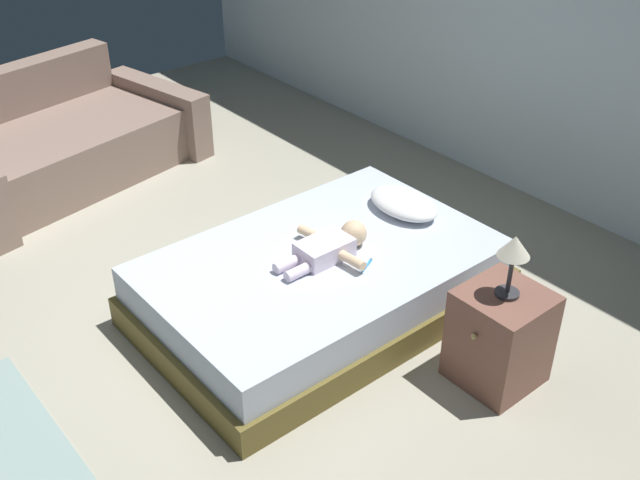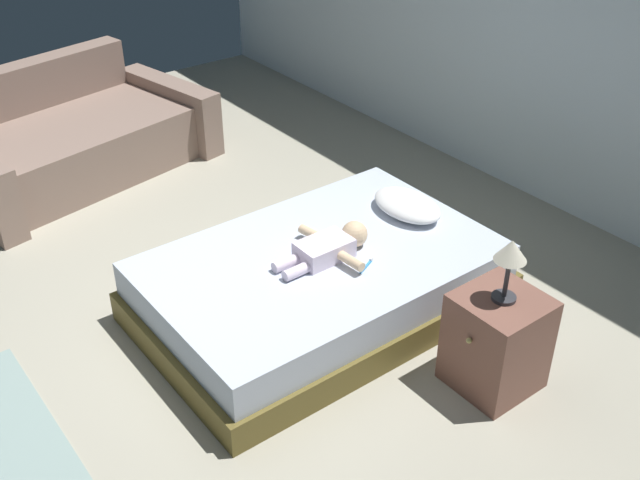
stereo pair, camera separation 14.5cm
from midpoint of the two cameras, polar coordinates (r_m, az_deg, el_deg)
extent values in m
plane|color=#A8A38F|center=(4.49, -9.28, -7.10)|extent=(8.00, 8.00, 0.00)
cube|color=silver|center=(5.69, 17.69, 15.80)|extent=(8.00, 0.12, 2.67)
cube|color=brown|center=(4.57, 0.91, -4.30)|extent=(1.35, 2.08, 0.19)
cube|color=silver|center=(4.45, 0.93, -2.24)|extent=(1.30, 2.00, 0.21)
ellipsoid|color=white|center=(4.81, 7.43, 2.62)|extent=(0.50, 0.33, 0.12)
cube|color=white|center=(4.34, 1.28, -0.74)|extent=(0.20, 0.31, 0.11)
sphere|color=beige|center=(4.45, 3.54, 0.44)|extent=(0.16, 0.16, 0.16)
cylinder|color=beige|center=(4.48, 0.31, 0.47)|extent=(0.18, 0.08, 0.06)
cylinder|color=beige|center=(4.24, 3.30, -1.59)|extent=(0.18, 0.07, 0.06)
cylinder|color=white|center=(4.27, -1.59, -1.76)|extent=(0.06, 0.17, 0.06)
cylinder|color=white|center=(4.20, -0.77, -2.38)|extent=(0.06, 0.17, 0.06)
cube|color=#3794DB|center=(4.29, 4.43, -2.02)|extent=(0.07, 0.13, 0.01)
cube|color=white|center=(4.34, 4.83, -1.43)|extent=(0.02, 0.03, 0.01)
cube|color=gray|center=(6.29, -16.88, 6.49)|extent=(1.19, 1.76, 0.44)
cube|color=gray|center=(6.66, -19.79, 9.18)|extent=(0.51, 1.63, 0.81)
cube|color=gray|center=(6.74, -10.53, 9.56)|extent=(1.12, 0.41, 0.54)
cube|color=brown|center=(4.08, 14.14, -7.42)|extent=(0.42, 0.42, 0.55)
sphere|color=tan|center=(3.87, 12.20, -7.42)|extent=(0.03, 0.03, 0.03)
cylinder|color=#333338|center=(3.91, 14.68, -4.22)|extent=(0.12, 0.12, 0.02)
cylinder|color=#333338|center=(3.85, 14.92, -2.80)|extent=(0.02, 0.02, 0.22)
cone|color=beige|center=(3.76, 15.27, -0.76)|extent=(0.16, 0.16, 0.11)
camera|label=1|loc=(0.07, -89.05, 0.60)|focal=42.55mm
camera|label=2|loc=(0.07, 90.95, -0.60)|focal=42.55mm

